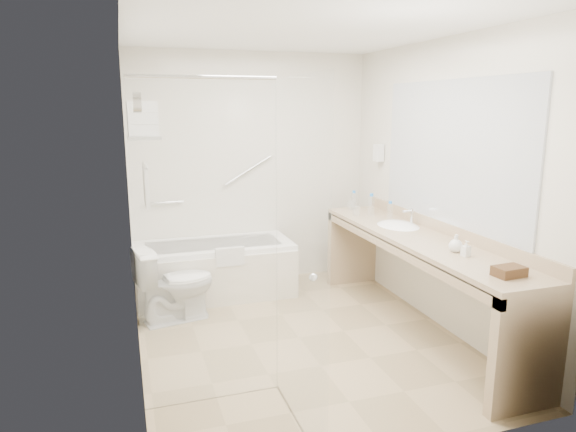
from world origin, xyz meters
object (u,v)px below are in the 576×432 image
object	(u,v)px
bathtub	(214,269)
amenity_basket	(509,271)
vanity_counter	(417,260)
toilet	(175,284)
water_bottle_left	(390,212)

from	to	relation	value
bathtub	amenity_basket	bearing A→B (deg)	-58.86
vanity_counter	amenity_basket	xyz separation A→B (m)	(-0.02, -1.10, 0.24)
toilet	bathtub	bearing A→B (deg)	-51.54
vanity_counter	water_bottle_left	distance (m)	0.68
toilet	water_bottle_left	size ratio (longest dim) A/B	3.66
bathtub	vanity_counter	bearing A→B (deg)	-42.35
water_bottle_left	bathtub	bearing A→B (deg)	153.62
vanity_counter	amenity_basket	world-z (taller)	vanity_counter
water_bottle_left	toilet	bearing A→B (deg)	173.13
bathtub	toilet	world-z (taller)	toilet
toilet	amenity_basket	size ratio (longest dim) A/B	3.57
bathtub	water_bottle_left	world-z (taller)	water_bottle_left
vanity_counter	water_bottle_left	size ratio (longest dim) A/B	14.00
bathtub	vanity_counter	size ratio (longest dim) A/B	0.59
vanity_counter	water_bottle_left	world-z (taller)	water_bottle_left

